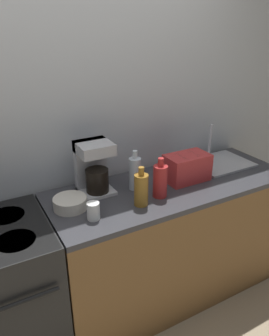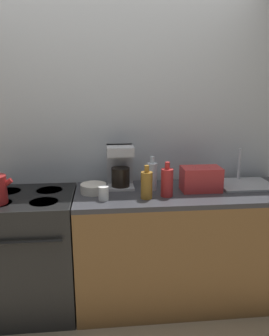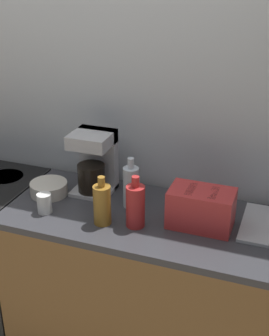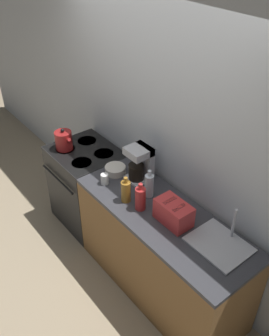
{
  "view_description": "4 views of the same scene",
  "coord_description": "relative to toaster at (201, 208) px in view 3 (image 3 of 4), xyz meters",
  "views": [
    {
      "loc": [
        -0.58,
        -1.29,
        1.94
      ],
      "look_at": [
        0.35,
        0.4,
        1.07
      ],
      "focal_mm": 35.0,
      "sensor_mm": 36.0,
      "label": 1
    },
    {
      "loc": [
        -0.03,
        -2.05,
        1.73
      ],
      "look_at": [
        0.21,
        0.36,
        1.11
      ],
      "focal_mm": 35.0,
      "sensor_mm": 36.0,
      "label": 2
    },
    {
      "loc": [
        1.09,
        -1.56,
        2.13
      ],
      "look_at": [
        0.37,
        0.39,
        1.15
      ],
      "focal_mm": 50.0,
      "sensor_mm": 36.0,
      "label": 3
    },
    {
      "loc": [
        2.26,
        -1.29,
        3.05
      ],
      "look_at": [
        0.21,
        0.33,
        1.17
      ],
      "focal_mm": 40.0,
      "sensor_mm": 36.0,
      "label": 4
    }
  ],
  "objects": [
    {
      "name": "wall_back",
      "position": [
        -0.72,
        0.37,
        0.27
      ],
      "size": [
        8.0,
        0.05,
        2.6
      ],
      "color": "silver",
      "rests_on": "ground_plane"
    },
    {
      "name": "counter_block",
      "position": [
        -0.11,
        -0.0,
        -0.56
      ],
      "size": [
        1.71,
        0.64,
        0.93
      ],
      "color": "brown",
      "rests_on": "ground_plane"
    },
    {
      "name": "toaster",
      "position": [
        0.0,
        0.0,
        0.0
      ],
      "size": [
        0.3,
        0.18,
        0.19
      ],
      "color": "red",
      "rests_on": "counter_block"
    },
    {
      "name": "coffee_maker",
      "position": [
        -0.62,
        0.16,
        0.08
      ],
      "size": [
        0.21,
        0.21,
        0.34
      ],
      "color": "#B7B7BC",
      "rests_on": "counter_block"
    },
    {
      "name": "bottle_clear",
      "position": [
        -0.37,
        0.06,
        0.02
      ],
      "size": [
        0.08,
        0.08,
        0.27
      ],
      "color": "silver",
      "rests_on": "counter_block"
    },
    {
      "name": "bottle_red",
      "position": [
        -0.29,
        -0.11,
        0.01
      ],
      "size": [
        0.09,
        0.09,
        0.26
      ],
      "color": "#B72828",
      "rests_on": "counter_block"
    },
    {
      "name": "bottle_amber",
      "position": [
        -0.44,
        -0.14,
        0.01
      ],
      "size": [
        0.08,
        0.08,
        0.25
      ],
      "color": "#9E6B23",
      "rests_on": "counter_block"
    },
    {
      "name": "cup_white",
      "position": [
        -0.75,
        -0.15,
        -0.04
      ],
      "size": [
        0.07,
        0.07,
        0.1
      ],
      "color": "white",
      "rests_on": "counter_block"
    },
    {
      "name": "bowl",
      "position": [
        -0.83,
        0.03,
        -0.06
      ],
      "size": [
        0.2,
        0.2,
        0.07
      ],
      "color": "beige",
      "rests_on": "counter_block"
    }
  ]
}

